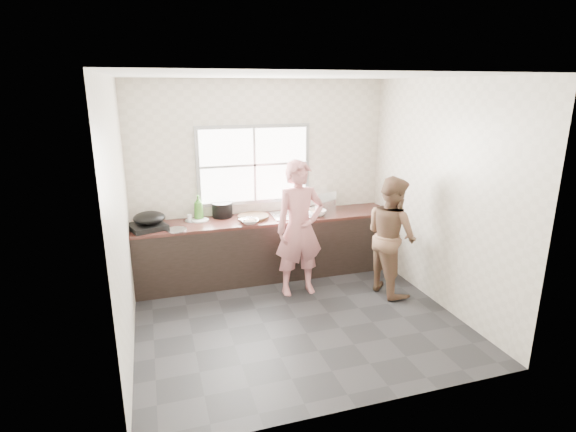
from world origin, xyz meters
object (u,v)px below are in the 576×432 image
object	(u,v)px
woman	(300,233)
black_pot	(222,210)
burner	(147,227)
dish_rack	(320,201)
bottle_brown_short	(225,211)
bowl_mince	(250,222)
plate_food	(200,220)
glass_jar	(190,218)
person_side	(391,235)
wok	(149,218)
bowl_held	(298,217)
pot_lid_right	(193,221)
bowl_crabs	(317,213)
bottle_green	(198,208)
cutting_board	(253,217)
pot_lid_left	(176,230)
bottle_brown_tall	(217,211)

from	to	relation	value
woman	black_pot	bearing A→B (deg)	133.28
burner	dish_rack	world-z (taller)	dish_rack
bottle_brown_short	bowl_mince	bearing A→B (deg)	-56.95
black_pot	plate_food	distance (m)	0.35
black_pot	glass_jar	size ratio (longest dim) A/B	3.14
woman	glass_jar	xyz separation A→B (m)	(-1.29, 0.78, 0.09)
person_side	dish_rack	xyz separation A→B (m)	(-0.54, 1.11, 0.23)
bowl_mince	wok	distance (m)	1.28
bowl_held	wok	world-z (taller)	wok
black_pot	dish_rack	size ratio (longest dim) A/B	0.75
pot_lid_right	wok	bearing A→B (deg)	-164.71
bowl_crabs	wok	world-z (taller)	wok
bowl_mince	wok	world-z (taller)	wok
glass_jar	bowl_held	bearing A→B (deg)	-14.24
plate_food	dish_rack	distance (m)	1.75
person_side	bottle_green	bearing A→B (deg)	56.54
cutting_board	plate_food	xyz separation A→B (m)	(-0.71, 0.10, -0.01)
black_pot	bottle_brown_short	size ratio (longest dim) A/B	1.66
glass_jar	burner	bearing A→B (deg)	-160.68
person_side	glass_jar	bearing A→B (deg)	58.40
pot_lid_right	woman	bearing A→B (deg)	-31.79
plate_food	bottle_green	bearing A→B (deg)	92.55
person_side	glass_jar	distance (m)	2.66
pot_lid_left	bottle_brown_short	bearing A→B (deg)	29.69
bottle_brown_tall	wok	bearing A→B (deg)	-164.70
bowl_mince	black_pot	distance (m)	0.52
pot_lid_left	black_pot	bearing A→B (deg)	33.24
bowl_crabs	bottle_brown_tall	world-z (taller)	bottle_brown_tall
woman	bottle_brown_tall	size ratio (longest dim) A/B	9.07
person_side	black_pot	distance (m)	2.30
bowl_mince	bowl_held	bearing A→B (deg)	0.00
bowl_held	wok	bearing A→B (deg)	174.20
pot_lid_right	bowl_crabs	bearing A→B (deg)	-8.47
pot_lid_left	bowl_mince	bearing A→B (deg)	0.00
woman	bowl_held	distance (m)	0.45
bowl_mince	dish_rack	world-z (taller)	dish_rack
bowl_held	dish_rack	size ratio (longest dim) A/B	0.54
cutting_board	pot_lid_left	distance (m)	1.07
bowl_crabs	burner	size ratio (longest dim) A/B	0.49
bowl_mince	bowl_crabs	xyz separation A→B (m)	(0.98, 0.10, 0.00)
person_side	bottle_green	distance (m)	2.57
cutting_board	plate_food	size ratio (longest dim) A/B	1.82
bottle_green	dish_rack	bearing A→B (deg)	-0.83
woman	bottle_brown_short	bearing A→B (deg)	133.30
woman	dish_rack	xyz separation A→B (m)	(0.59, 0.79, 0.19)
cutting_board	bowl_crabs	world-z (taller)	bowl_crabs
plate_food	wok	size ratio (longest dim) A/B	0.59
person_side	bowl_crabs	distance (m)	1.10
bowl_held	pot_lid_right	xyz separation A→B (m)	(-1.36, 0.35, -0.03)
pot_lid_right	glass_jar	bearing A→B (deg)	166.43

